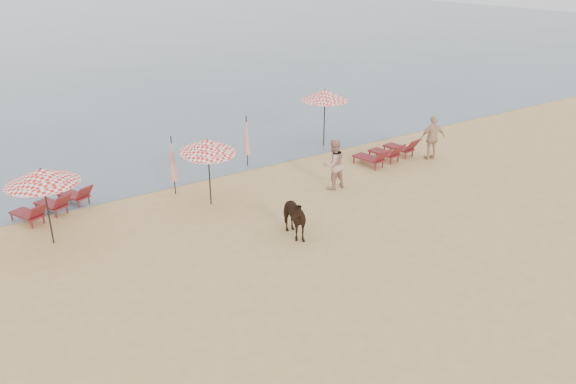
# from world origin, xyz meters

# --- Properties ---
(ground) EXTENTS (120.00, 120.00, 0.00)m
(ground) POSITION_xyz_m (0.00, 0.00, 0.00)
(ground) COLOR tan
(ground) RESTS_ON ground
(lounger_cluster_left) EXTENTS (2.83, 2.33, 0.54)m
(lounger_cluster_left) POSITION_xyz_m (-6.35, 10.10, 0.37)
(lounger_cluster_left) COLOR maroon
(lounger_cluster_left) RESTS_ON ground
(lounger_cluster_right) EXTENTS (2.91, 1.98, 0.60)m
(lounger_cluster_right) POSITION_xyz_m (7.00, 7.63, 0.41)
(lounger_cluster_right) COLOR maroon
(lounger_cluster_right) RESTS_ON ground
(umbrella_open_left_a) EXTENTS (2.19, 2.19, 2.49)m
(umbrella_open_left_a) POSITION_xyz_m (-6.93, 7.86, 2.24)
(umbrella_open_left_a) COLOR black
(umbrella_open_left_a) RESTS_ON ground
(umbrella_open_left_b) EXTENTS (1.99, 2.03, 2.54)m
(umbrella_open_left_b) POSITION_xyz_m (-1.48, 7.81, 2.20)
(umbrella_open_left_b) COLOR black
(umbrella_open_left_b) RESTS_ON ground
(umbrella_open_right) EXTENTS (2.21, 2.21, 2.70)m
(umbrella_open_right) POSITION_xyz_m (5.98, 10.89, 2.43)
(umbrella_open_right) COLOR black
(umbrella_open_right) RESTS_ON ground
(umbrella_closed_left) EXTENTS (0.28, 0.28, 2.28)m
(umbrella_closed_left) POSITION_xyz_m (-2.18, 9.37, 1.40)
(umbrella_closed_left) COLOR black
(umbrella_closed_left) RESTS_ON ground
(umbrella_closed_right) EXTENTS (0.27, 0.27, 2.21)m
(umbrella_closed_right) POSITION_xyz_m (1.61, 10.49, 1.36)
(umbrella_closed_right) COLOR black
(umbrella_closed_right) RESTS_ON ground
(cow) EXTENTS (0.97, 1.73, 1.39)m
(cow) POSITION_xyz_m (-0.50, 4.08, 0.70)
(cow) COLOR black
(cow) RESTS_ON ground
(beachgoer_right_a) EXTENTS (0.96, 0.75, 1.96)m
(beachgoer_right_a) POSITION_xyz_m (3.11, 6.53, 0.98)
(beachgoer_right_a) COLOR tan
(beachgoer_right_a) RESTS_ON ground
(beachgoer_right_b) EXTENTS (1.24, 0.83, 1.96)m
(beachgoer_right_b) POSITION_xyz_m (8.78, 6.77, 0.98)
(beachgoer_right_b) COLOR tan
(beachgoer_right_b) RESTS_ON ground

